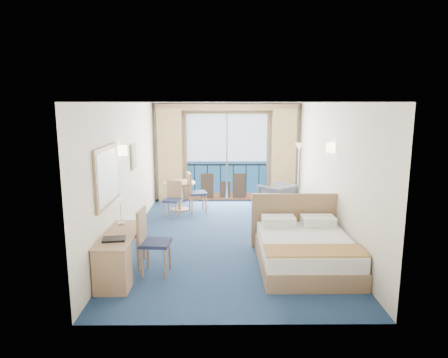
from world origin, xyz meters
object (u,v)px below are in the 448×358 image
desk (115,262)px  table_chair_a (194,190)px  nightstand (319,227)px  desk_chair (150,238)px  floor_lamp (299,159)px  bed (305,249)px  round_table (179,189)px  armchair (277,197)px  table_chair_b (173,196)px

desk → table_chair_a: 4.22m
nightstand → desk_chair: desk_chair is taller
nightstand → floor_lamp: 2.94m
bed → round_table: (-2.45, 3.58, 0.26)m
table_chair_a → nightstand: bearing=-144.3°
armchair → desk: desk is taller
nightstand → table_chair_a: table_chair_a is taller
table_chair_b → desk: bearing=-82.3°
desk → table_chair_b: 3.78m
desk_chair → round_table: bearing=3.2°
table_chair_b → table_chair_a: bearing=51.4°
floor_lamp → desk_chair: bearing=-126.6°
nightstand → desk_chair: (-3.07, -1.50, 0.31)m
floor_lamp → table_chair_a: (-2.71, -0.64, -0.69)m
nightstand → armchair: bearing=102.7°
desk → table_chair_a: (0.90, 4.12, 0.19)m
desk_chair → desk: bearing=142.4°
bed → desk: (-2.96, -0.75, 0.09)m
round_table → table_chair_a: (0.38, -0.21, 0.02)m
desk_chair → round_table: size_ratio=1.30×
bed → floor_lamp: 4.18m
bed → table_chair_b: bearing=130.3°
bed → desk: 3.06m
floor_lamp → round_table: bearing=-171.9°
round_table → table_chair_a: 0.44m
armchair → desk: (-2.99, -4.26, 0.04)m
nightstand → floor_lamp: bearing=87.8°
bed → table_chair_b: size_ratio=2.26×
desk → desk_chair: desk_chair is taller
floor_lamp → table_chair_b: size_ratio=1.92×
floor_lamp → desk: size_ratio=1.13×
armchair → table_chair_b: (-2.57, -0.51, 0.14)m
desk_chair → bed: bearing=-79.7°
round_table → desk: bearing=-96.8°
floor_lamp → table_chair_a: size_ratio=1.65×
round_table → table_chair_b: bearing=-99.7°
armchair → table_chair_a: size_ratio=0.75×
floor_lamp → nightstand: bearing=-92.2°
armchair → table_chair_a: bearing=-36.8°
bed → desk: bed is taller
armchair → round_table: (-2.47, 0.07, 0.21)m
armchair → round_table: size_ratio=0.94×
table_chair_a → table_chair_b: size_ratio=1.17×
table_chair_b → bed: bearing=-35.6°
nightstand → table_chair_b: (-3.08, 1.76, 0.21)m
round_table → table_chair_b: (-0.10, -0.57, -0.06)m
armchair → desk_chair: bearing=15.2°
round_table → nightstand: bearing=-38.0°
floor_lamp → round_table: size_ratio=2.06×
bed → nightstand: size_ratio=3.51×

